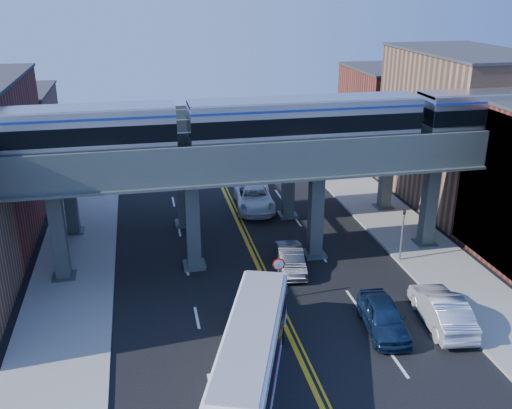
% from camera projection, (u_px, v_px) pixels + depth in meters
% --- Properties ---
extents(ground, '(120.00, 120.00, 0.00)m').
position_uv_depth(ground, '(286.00, 329.00, 30.03)').
color(ground, black).
rests_on(ground, ground).
extents(sidewalk_west, '(5.00, 70.00, 0.16)m').
position_uv_depth(sidewalk_west, '(76.00, 263.00, 36.94)').
color(sidewalk_west, gray).
rests_on(sidewalk_west, ground).
extents(sidewalk_east, '(5.00, 70.00, 0.16)m').
position_uv_depth(sidewalk_east, '(405.00, 233.00, 41.30)').
color(sidewalk_east, gray).
rests_on(sidewalk_east, ground).
extents(building_west_c, '(8.00, 10.00, 8.00)m').
position_uv_depth(building_west_c, '(8.00, 137.00, 51.53)').
color(building_west_c, '#8D6349').
rests_on(building_west_c, ground).
extents(building_east_b, '(8.00, 14.00, 12.00)m').
position_uv_depth(building_east_b, '(460.00, 129.00, 45.96)').
color(building_east_b, '#8D6349').
rests_on(building_east_b, ground).
extents(building_east_c, '(8.00, 10.00, 9.00)m').
position_uv_depth(building_east_c, '(391.00, 114.00, 58.37)').
color(building_east_c, brown).
rests_on(building_east_c, ground).
extents(mural_panel, '(0.10, 9.50, 9.50)m').
position_uv_depth(mural_panel, '(502.00, 198.00, 34.72)').
color(mural_panel, teal).
rests_on(mural_panel, ground).
extents(elevated_viaduct_near, '(52.00, 3.60, 7.40)m').
position_uv_depth(elevated_viaduct_near, '(255.00, 167.00, 34.98)').
color(elevated_viaduct_near, '#424C49').
rests_on(elevated_viaduct_near, ground).
extents(elevated_viaduct_far, '(52.00, 3.60, 7.40)m').
position_uv_depth(elevated_viaduct_far, '(236.00, 138.00, 41.37)').
color(elevated_viaduct_far, '#424C49').
rests_on(elevated_viaduct_far, ground).
extents(transit_train, '(43.83, 2.74, 3.19)m').
position_uv_depth(transit_train, '(305.00, 122.00, 34.60)').
color(transit_train, black).
rests_on(transit_train, elevated_viaduct_near).
extents(stop_sign, '(0.76, 0.09, 2.63)m').
position_uv_depth(stop_sign, '(279.00, 272.00, 32.18)').
color(stop_sign, slate).
rests_on(stop_sign, ground).
extents(traffic_signal, '(0.15, 0.18, 4.10)m').
position_uv_depth(traffic_signal, '(403.00, 229.00, 36.41)').
color(traffic_signal, slate).
rests_on(traffic_signal, ground).
extents(transit_bus, '(5.77, 10.80, 2.73)m').
position_uv_depth(transit_bus, '(252.00, 354.00, 25.68)').
color(transit_bus, white).
rests_on(transit_bus, ground).
extents(car_lane_a, '(2.49, 4.99, 1.63)m').
position_uv_depth(car_lane_a, '(383.00, 317.00, 29.61)').
color(car_lane_a, '#10213B').
rests_on(car_lane_a, ground).
extents(car_lane_b, '(2.07, 4.59, 1.46)m').
position_uv_depth(car_lane_b, '(291.00, 259.00, 35.93)').
color(car_lane_b, '#323235').
rests_on(car_lane_b, ground).
extents(car_lane_c, '(3.46, 6.55, 1.75)m').
position_uv_depth(car_lane_c, '(254.00, 198.00, 45.82)').
color(car_lane_c, white).
rests_on(car_lane_c, ground).
extents(car_lane_d, '(2.64, 5.66, 1.60)m').
position_uv_depth(car_lane_d, '(242.00, 165.00, 54.30)').
color(car_lane_d, silver).
rests_on(car_lane_d, ground).
extents(car_parked_curb, '(2.54, 5.62, 1.79)m').
position_uv_depth(car_parked_curb, '(442.00, 310.00, 30.10)').
color(car_parked_curb, '#B0AFB4').
rests_on(car_parked_curb, ground).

